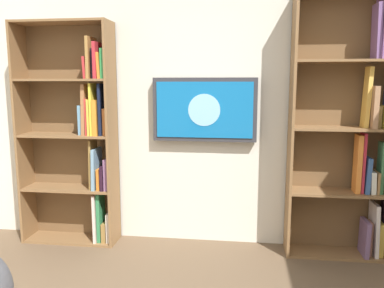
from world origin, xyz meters
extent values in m
cube|color=silver|center=(0.00, -2.23, 1.35)|extent=(4.52, 0.06, 2.70)
cube|color=brown|center=(-0.77, -2.04, 1.08)|extent=(0.02, 0.28, 2.16)
cube|color=brown|center=(-1.18, -2.17, 1.08)|extent=(0.85, 0.01, 2.16)
cube|color=brown|center=(-1.18, -2.04, 0.01)|extent=(0.81, 0.27, 0.02)
cube|color=brown|center=(-1.18, -2.04, 0.55)|extent=(0.81, 0.27, 0.02)
cube|color=brown|center=(-1.18, -2.04, 1.08)|extent=(0.81, 0.27, 0.02)
cube|color=brown|center=(-1.18, -2.04, 1.62)|extent=(0.81, 0.27, 0.02)
cube|color=gold|center=(-1.52, -2.05, 0.16)|extent=(0.04, 0.17, 0.28)
cube|color=silver|center=(-1.48, -2.05, 0.24)|extent=(0.04, 0.21, 0.44)
cube|color=#94604D|center=(-1.44, -2.04, 0.16)|extent=(0.03, 0.12, 0.28)
cube|color=slate|center=(-1.40, -2.02, 0.17)|extent=(0.04, 0.21, 0.30)
cube|color=olive|center=(-1.52, -2.04, 0.64)|extent=(0.02, 0.20, 0.16)
cube|color=#3F764A|center=(-1.49, -2.04, 0.77)|extent=(0.03, 0.12, 0.42)
cube|color=olive|center=(-1.46, -2.05, 0.64)|extent=(0.02, 0.18, 0.18)
cube|color=silver|center=(-1.42, -2.05, 0.65)|extent=(0.05, 0.19, 0.18)
cube|color=#34568C|center=(-1.38, -2.04, 0.70)|extent=(0.04, 0.16, 0.29)
cube|color=#B32636|center=(-1.34, -2.04, 0.80)|extent=(0.02, 0.13, 0.49)
cube|color=orange|center=(-1.31, -2.03, 0.79)|extent=(0.04, 0.13, 0.48)
cube|color=gold|center=(-1.48, -2.03, 1.18)|extent=(0.03, 0.20, 0.18)
cube|color=olive|center=(-1.43, -2.05, 1.18)|extent=(0.04, 0.13, 0.17)
cube|color=#9B6E4C|center=(-1.39, -2.02, 1.26)|extent=(0.04, 0.20, 0.33)
cube|color=#E7B249|center=(-1.35, -2.05, 1.33)|extent=(0.05, 0.13, 0.48)
cube|color=#82558E|center=(-1.42, -2.04, 1.87)|extent=(0.04, 0.24, 0.49)
cube|color=slate|center=(-1.38, -2.03, 1.84)|extent=(0.05, 0.16, 0.42)
cube|color=brown|center=(0.77, -2.04, 0.98)|extent=(0.02, 0.28, 1.97)
cube|color=brown|center=(1.60, -2.04, 0.98)|extent=(0.02, 0.28, 1.97)
cube|color=brown|center=(1.18, -2.17, 0.98)|extent=(0.86, 0.01, 1.97)
cube|color=brown|center=(1.18, -2.04, 0.01)|extent=(0.81, 0.27, 0.02)
cube|color=brown|center=(1.18, -2.04, 0.50)|extent=(0.81, 0.27, 0.02)
cube|color=brown|center=(1.18, -2.04, 0.98)|extent=(0.81, 0.27, 0.02)
cube|color=brown|center=(1.18, -2.04, 1.47)|extent=(0.81, 0.27, 0.02)
cube|color=brown|center=(1.18, -2.04, 1.96)|extent=(0.81, 0.27, 0.02)
cube|color=beige|center=(0.81, -2.03, 0.15)|extent=(0.04, 0.15, 0.27)
cube|color=olive|center=(0.85, -2.02, 0.11)|extent=(0.04, 0.14, 0.17)
cube|color=#317D4B|center=(0.89, -2.03, 0.24)|extent=(0.03, 0.16, 0.44)
cube|color=beige|center=(0.93, -2.03, 0.24)|extent=(0.02, 0.19, 0.44)
cube|color=#7F5478|center=(0.81, -2.05, 0.65)|extent=(0.04, 0.22, 0.28)
cube|color=black|center=(0.84, -2.04, 0.62)|extent=(0.02, 0.22, 0.22)
cube|color=orange|center=(0.88, -2.03, 0.60)|extent=(0.03, 0.16, 0.19)
cube|color=#6E95B1|center=(0.92, -2.03, 0.69)|extent=(0.04, 0.21, 0.37)
cube|color=olive|center=(0.95, -2.04, 0.73)|extent=(0.03, 0.17, 0.44)
cube|color=orange|center=(0.81, -2.03, 1.11)|extent=(0.04, 0.14, 0.23)
cube|color=black|center=(0.84, -2.05, 1.22)|extent=(0.02, 0.21, 0.45)
cube|color=orange|center=(0.88, -2.05, 1.15)|extent=(0.04, 0.24, 0.31)
cube|color=gold|center=(0.92, -2.03, 1.22)|extent=(0.02, 0.18, 0.45)
cube|color=gold|center=(0.94, -2.03, 1.15)|extent=(0.02, 0.18, 0.31)
cube|color=#C23530|center=(0.97, -2.03, 1.15)|extent=(0.02, 0.15, 0.32)
cube|color=#9D663D|center=(1.00, -2.02, 1.21)|extent=(0.04, 0.13, 0.44)
cube|color=#5F91B1|center=(1.04, -2.04, 1.12)|extent=(0.03, 0.14, 0.26)
cube|color=#2C8643|center=(0.80, -2.05, 1.61)|extent=(0.03, 0.24, 0.25)
cube|color=orange|center=(0.83, -2.02, 1.59)|extent=(0.03, 0.21, 0.22)
cube|color=#B52830|center=(0.86, -2.03, 1.63)|extent=(0.03, 0.23, 0.30)
cube|color=black|center=(0.89, -2.05, 1.61)|extent=(0.04, 0.15, 0.25)
cube|color=#A1753B|center=(0.93, -2.04, 1.66)|extent=(0.03, 0.20, 0.35)
cube|color=#B72C2E|center=(0.96, -2.05, 1.57)|extent=(0.03, 0.21, 0.19)
cube|color=#333338|center=(-0.04, -2.15, 1.22)|extent=(0.91, 0.06, 0.55)
cube|color=#146BB2|center=(-0.04, -2.12, 1.22)|extent=(0.84, 0.01, 0.48)
cylinder|color=#8CCCEA|center=(-0.04, -2.11, 1.22)|extent=(0.28, 0.00, 0.28)
camera|label=1|loc=(-0.37, 1.22, 1.45)|focal=36.32mm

